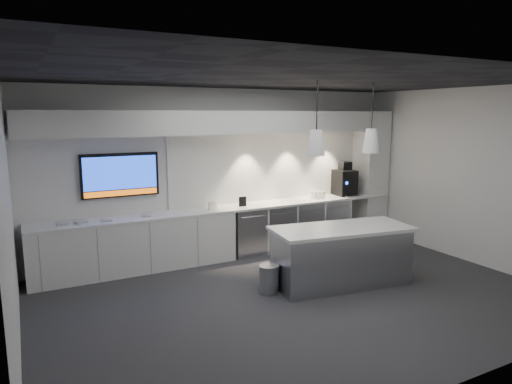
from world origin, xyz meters
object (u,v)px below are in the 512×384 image
island (341,255)px  coffee_machine (345,181)px  bin (269,279)px  wall_tv (120,175)px

island → coffee_machine: 2.79m
coffee_machine → island: bearing=-124.1°
island → coffee_machine: coffee_machine is taller
island → bin: 1.17m
bin → wall_tv: bearing=127.2°
wall_tv → bin: bearing=-52.8°
wall_tv → coffee_machine: (4.43, -0.25, -0.38)m
coffee_machine → wall_tv: bearing=-178.0°
bin → coffee_machine: size_ratio=0.58×
bin → island: bearing=-10.6°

